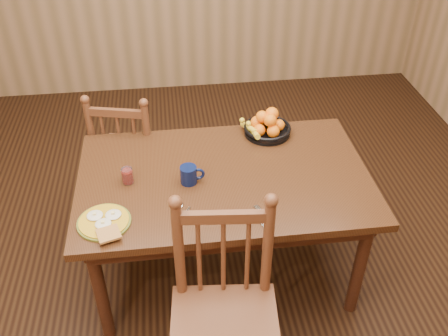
{
  "coord_description": "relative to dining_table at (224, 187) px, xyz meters",
  "views": [
    {
      "loc": [
        -0.27,
        -2.14,
        2.44
      ],
      "look_at": [
        0.0,
        0.0,
        0.8
      ],
      "focal_mm": 40.0,
      "sensor_mm": 36.0,
      "label": 1
    }
  ],
  "objects": [
    {
      "name": "room",
      "position": [
        0.0,
        0.0,
        0.68
      ],
      "size": [
        4.52,
        5.02,
        2.72
      ],
      "color": "black",
      "rests_on": "ground"
    },
    {
      "name": "chair_far",
      "position": [
        -0.56,
        0.66,
        -0.19
      ],
      "size": [
        0.52,
        0.51,
        0.97
      ],
      "rotation": [
        0.0,
        0.0,
        2.91
      ],
      "color": "#512B18",
      "rests_on": "ground"
    },
    {
      "name": "breakfast_plate",
      "position": [
        -0.63,
        -0.31,
        0.1
      ],
      "size": [
        0.26,
        0.3,
        0.04
      ],
      "color": "#59601E",
      "rests_on": "dining_table"
    },
    {
      "name": "spoon",
      "position": [
        -0.25,
        -0.25,
        0.09
      ],
      "size": [
        0.07,
        0.15,
        0.01
      ],
      "rotation": [
        0.0,
        0.0,
        -0.58
      ],
      "color": "silver",
      "rests_on": "dining_table"
    },
    {
      "name": "fruit_bowl",
      "position": [
        0.31,
        0.38,
        0.14
      ],
      "size": [
        0.32,
        0.29,
        0.17
      ],
      "color": "black",
      "rests_on": "dining_table"
    },
    {
      "name": "fork",
      "position": [
        0.13,
        -0.35,
        0.09
      ],
      "size": [
        0.07,
        0.18,
        0.0
      ],
      "rotation": [
        0.0,
        0.0,
        0.38
      ],
      "color": "silver",
      "rests_on": "dining_table"
    },
    {
      "name": "dining_table",
      "position": [
        0.0,
        0.0,
        0.0
      ],
      "size": [
        1.6,
        1.0,
        0.75
      ],
      "color": "black",
      "rests_on": "ground"
    },
    {
      "name": "juice_glass",
      "position": [
        -0.52,
        0.0,
        0.13
      ],
      "size": [
        0.06,
        0.06,
        0.09
      ],
      "color": "silver",
      "rests_on": "dining_table"
    },
    {
      "name": "coffee_mug",
      "position": [
        -0.19,
        -0.04,
        0.14
      ],
      "size": [
        0.13,
        0.09,
        0.1
      ],
      "color": "#091235",
      "rests_on": "dining_table"
    },
    {
      "name": "chair_near",
      "position": [
        -0.09,
        -0.75,
        -0.14
      ],
      "size": [
        0.53,
        0.51,
        1.08
      ],
      "rotation": [
        0.0,
        0.0,
        -0.09
      ],
      "color": "#512B18",
      "rests_on": "ground"
    }
  ]
}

